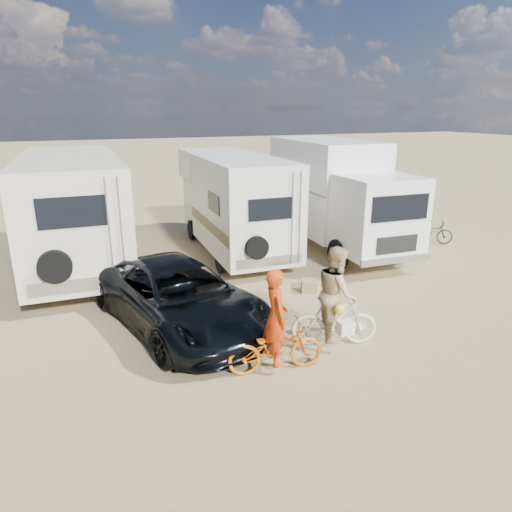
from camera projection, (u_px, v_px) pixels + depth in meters
name	position (u px, v px, depth m)	size (l,w,h in m)	color
ground	(353.00, 356.00, 8.94)	(140.00, 140.00, 0.00)	tan
rv_main	(234.00, 205.00, 15.08)	(2.21, 6.36, 3.15)	silver
rv_left	(74.00, 213.00, 13.50)	(2.61, 7.28, 3.30)	white
box_truck	(339.00, 196.00, 15.41)	(2.35, 6.61, 3.55)	white
dark_suv	(179.00, 296.00, 10.00)	(2.32, 5.04, 1.40)	black
bike_man	(276.00, 348.00, 8.33)	(0.61, 1.76, 0.93)	#D7660C
bike_woman	(334.00, 321.00, 9.26)	(0.49, 1.72, 1.03)	silver
rider_man	(276.00, 326.00, 8.20)	(0.65, 0.43, 1.78)	#C4360B
rider_woman	(336.00, 301.00, 9.13)	(0.92, 0.71, 1.88)	tan
bike_parked	(429.00, 232.00, 16.29)	(0.56, 1.60, 0.84)	#2A2C29
cooler	(247.00, 329.00, 9.49)	(0.62, 0.45, 0.50)	#234491
crate	(309.00, 286.00, 12.06)	(0.40, 0.40, 0.32)	olive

